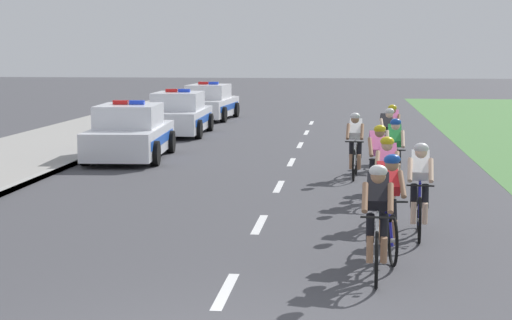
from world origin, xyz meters
The scene contains 15 objects.
sidewalk_slab centered at (-7.53, 14.00, 0.06)m, with size 4.20×60.00×0.12m, color gray.
kerb_edge centered at (-5.52, 14.00, 0.07)m, with size 0.16×60.00×0.13m, color #9E9E99.
lane_markings_centre centered at (0.00, 12.57, 0.00)m, with size 0.14×29.60×0.01m.
cyclist_lead centered at (1.86, 3.36, 0.79)m, with size 0.42×1.72×1.56m.
cyclist_second centered at (2.05, 4.46, 0.79)m, with size 0.45×1.72×1.56m.
cyclist_third centered at (2.61, 5.91, 0.79)m, with size 0.44×1.72×1.56m.
cyclist_fourth centered at (2.13, 6.81, 0.79)m, with size 0.44×1.72×1.56m.
cyclist_fifth centered at (2.05, 8.97, 0.79)m, with size 0.44×1.72×1.56m.
cyclist_sixth centered at (2.45, 10.50, 0.79)m, with size 0.42×1.72×1.56m.
cyclist_seventh centered at (1.64, 12.00, 0.79)m, with size 0.43×1.72×1.56m.
cyclist_eighth centered at (2.44, 13.59, 0.79)m, with size 0.46×1.72×1.56m.
cyclist_ninth centered at (2.63, 14.94, 0.79)m, with size 0.45×1.72×1.56m.
police_car_nearest centered at (-4.38, 14.78, 0.68)m, with size 2.21×4.50×1.59m.
police_car_second centered at (-4.39, 21.38, 0.68)m, with size 2.09×4.44×1.59m.
police_car_third centered at (-4.39, 27.84, 0.68)m, with size 2.18×4.49×1.59m.
Camera 1 is at (1.47, -7.38, 2.95)m, focal length 59.25 mm.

